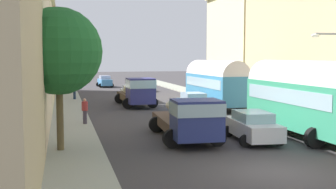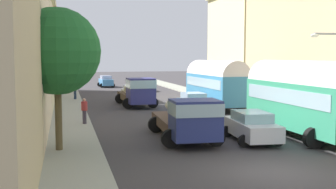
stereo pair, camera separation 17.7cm
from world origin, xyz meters
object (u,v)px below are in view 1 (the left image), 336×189
object	(u,v)px
car_1	(105,81)
pedestrian_1	(74,91)
car_4	(141,85)
parked_bus_1	(216,82)
cargo_truck_1	(137,91)
cargo_truck_0	(188,119)
pedestrian_0	(85,110)
car_2	(252,126)
car_0	(131,93)
car_3	(193,103)
parked_bus_0	(304,95)

from	to	relation	value
car_1	pedestrian_1	distance (m)	18.39
car_1	car_4	world-z (taller)	car_1
parked_bus_1	cargo_truck_1	distance (m)	6.73
cargo_truck_1	car_1	bearing A→B (deg)	90.92
parked_bus_1	car_1	xyz separation A→B (m)	(-6.66, 26.71, -1.39)
cargo_truck_0	cargo_truck_1	world-z (taller)	cargo_truck_1
pedestrian_0	car_4	bearing A→B (deg)	72.27
car_2	car_4	world-z (taller)	car_2
car_0	pedestrian_0	bearing A→B (deg)	-110.41
car_1	car_3	size ratio (longest dim) A/B	1.08
parked_bus_1	pedestrian_1	size ratio (longest dim) A/B	5.00
car_1	parked_bus_0	bearing A→B (deg)	-80.41
car_0	car_1	world-z (taller)	car_1
parked_bus_1	pedestrian_1	xyz separation A→B (m)	(-11.34, 8.93, -1.22)
parked_bus_0	cargo_truck_1	size ratio (longest dim) A/B	1.23
car_4	cargo_truck_0	bearing A→B (deg)	-95.96
cargo_truck_0	car_3	world-z (taller)	cargo_truck_0
pedestrian_1	car_0	bearing A→B (deg)	-22.03
pedestrian_0	parked_bus_0	bearing A→B (deg)	-29.83
parked_bus_0	pedestrian_1	bearing A→B (deg)	117.21
car_3	cargo_truck_1	bearing A→B (deg)	121.60
cargo_truck_0	parked_bus_1	bearing A→B (deg)	64.47
car_2	car_3	xyz separation A→B (m)	(0.16, 10.70, 0.02)
car_2	pedestrian_1	size ratio (longest dim) A/B	2.57
car_2	parked_bus_0	bearing A→B (deg)	8.53
parked_bus_1	cargo_truck_0	world-z (taller)	parked_bus_1
car_3	car_4	distance (m)	21.75
cargo_truck_1	pedestrian_1	bearing A→B (deg)	127.49
cargo_truck_0	pedestrian_0	world-z (taller)	cargo_truck_0
cargo_truck_1	parked_bus_1	bearing A→B (deg)	-20.24
cargo_truck_0	pedestrian_1	distance (m)	22.76
parked_bus_0	pedestrian_0	size ratio (longest dim) A/B	5.12
parked_bus_0	car_3	xyz separation A→B (m)	(-3.03, 10.22, -1.48)
cargo_truck_1	car_4	distance (m)	16.65
car_3	car_4	size ratio (longest dim) A/B	0.92
car_4	pedestrian_0	bearing A→B (deg)	-107.73
cargo_truck_1	car_0	distance (m)	4.53
cargo_truck_1	car_3	xyz separation A→B (m)	(3.34, -5.43, -0.52)
car_2	parked_bus_1	bearing A→B (deg)	77.43
parked_bus_0	parked_bus_1	world-z (taller)	parked_bus_0
cargo_truck_0	car_4	distance (m)	32.08
car_0	car_1	xyz separation A→B (m)	(-0.58, 19.91, 0.01)
pedestrian_1	car_2	bearing A→B (deg)	-70.05
cargo_truck_0	car_1	world-z (taller)	cargo_truck_0
car_3	parked_bus_1	bearing A→B (deg)	46.89
car_0	pedestrian_0	world-z (taller)	pedestrian_0
cargo_truck_1	car_1	distance (m)	24.41
car_0	car_3	world-z (taller)	car_3
car_3	pedestrian_0	xyz separation A→B (m)	(-8.24, -3.75, 0.18)
parked_bus_1	car_1	world-z (taller)	parked_bus_1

